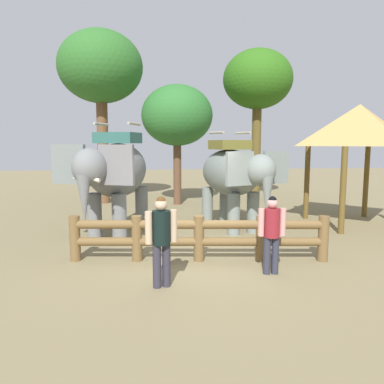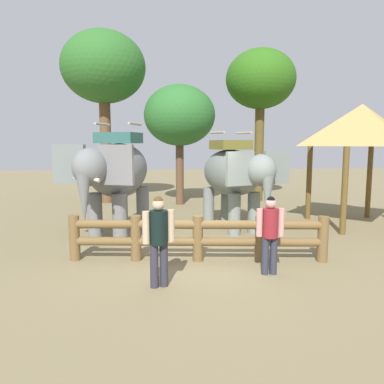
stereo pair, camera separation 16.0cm
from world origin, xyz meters
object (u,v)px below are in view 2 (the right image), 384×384
object	(u,v)px
tree_far_right	(261,81)
elephant_near_left	(116,173)
tourist_woman_in_black	(270,230)
thatched_shelter	(362,127)
tree_back_center	(180,116)
log_fence	(198,235)
tree_far_left	(104,69)
tourist_man_in_blue	(159,235)
elephant_center	(234,175)

from	to	relation	value
tree_far_right	elephant_near_left	bearing A→B (deg)	-133.12
elephant_near_left	tourist_woman_in_black	size ratio (longest dim) A/B	2.41
thatched_shelter	elephant_near_left	bearing A→B (deg)	-174.36
tree_back_center	thatched_shelter	bearing A→B (deg)	-40.21
tree_back_center	log_fence	bearing A→B (deg)	-90.28
elephant_near_left	tree_far_left	xyz separation A→B (m)	(-1.13, 6.26, 4.05)
tourist_woman_in_black	thatched_shelter	xyz separation A→B (m)	(4.26, 4.35, 2.28)
elephant_near_left	tree_far_right	xyz separation A→B (m)	(5.89, 6.29, 3.65)
log_fence	tree_far_left	size ratio (longest dim) A/B	0.78
log_fence	tourist_man_in_blue	xyz separation A→B (m)	(-0.89, -1.49, 0.40)
tourist_woman_in_black	tree_far_right	distance (m)	11.14
tourist_man_in_blue	thatched_shelter	distance (m)	8.41
elephant_near_left	tourist_woman_in_black	distance (m)	5.08
tourist_woman_in_black	thatched_shelter	size ratio (longest dim) A/B	0.41
tree_far_right	log_fence	bearing A→B (deg)	-113.14
elephant_near_left	tourist_man_in_blue	size ratio (longest dim) A/B	2.27
tourist_man_in_blue	tree_back_center	distance (m)	10.02
tourist_man_in_blue	tree_far_left	world-z (taller)	tree_far_left
elephant_near_left	tree_far_right	world-z (taller)	tree_far_right
elephant_near_left	elephant_center	xyz separation A→B (m)	(3.54, 0.45, -0.13)
log_fence	elephant_near_left	size ratio (longest dim) A/B	1.51
elephant_center	tourist_woman_in_black	xyz separation A→B (m)	(-0.07, -4.04, -0.77)
elephant_center	tree_far_left	xyz separation A→B (m)	(-4.68, 5.80, 4.18)
elephant_center	thatched_shelter	size ratio (longest dim) A/B	0.92
log_fence	tourist_man_in_blue	size ratio (longest dim) A/B	3.42
elephant_center	tree_far_right	world-z (taller)	tree_far_right
log_fence	tourist_man_in_blue	bearing A→B (deg)	-120.74
elephant_near_left	tree_far_left	world-z (taller)	tree_far_left
tree_far_left	tree_back_center	xyz separation A→B (m)	(3.27, -0.76, -2.05)
tourist_woman_in_black	tree_far_left	bearing A→B (deg)	115.09
elephant_center	tourist_woman_in_black	size ratio (longest dim) A/B	2.23
elephant_near_left	tree_back_center	world-z (taller)	tree_back_center
thatched_shelter	log_fence	bearing A→B (deg)	-149.34
elephant_near_left	elephant_center	bearing A→B (deg)	7.27
elephant_near_left	elephant_center	world-z (taller)	elephant_near_left
tree_back_center	tourist_woman_in_black	bearing A→B (deg)	-81.64
log_fence	tourist_woman_in_black	distance (m)	1.74
elephant_near_left	tree_far_left	size ratio (longest dim) A/B	0.52
elephant_center	tree_back_center	world-z (taller)	tree_back_center
elephant_center	tourist_man_in_blue	world-z (taller)	elephant_center
tourist_woman_in_black	tree_back_center	size ratio (longest dim) A/B	0.31
elephant_center	elephant_near_left	bearing A→B (deg)	-172.73
elephant_center	tourist_man_in_blue	size ratio (longest dim) A/B	2.11
tourist_woman_in_black	tree_back_center	distance (m)	9.63
thatched_shelter	tree_far_right	bearing A→B (deg)	108.46
log_fence	tree_far_right	bearing A→B (deg)	66.86
log_fence	thatched_shelter	xyz separation A→B (m)	(5.63, 3.34, 2.62)
tourist_woman_in_black	elephant_near_left	bearing A→B (deg)	134.08
tourist_man_in_blue	tree_far_left	bearing A→B (deg)	102.81
thatched_shelter	tree_far_right	size ratio (longest dim) A/B	0.57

